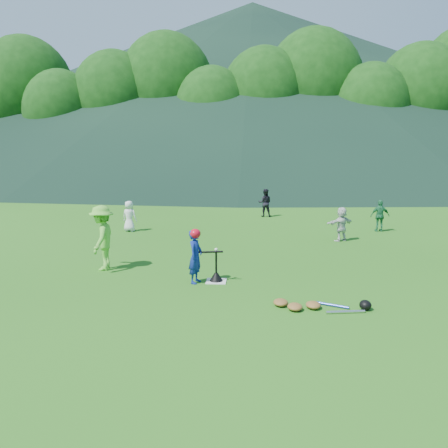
% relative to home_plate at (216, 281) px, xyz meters
% --- Properties ---
extents(ground, '(120.00, 120.00, 0.00)m').
position_rel_home_plate_xyz_m(ground, '(0.00, 0.00, -0.01)').
color(ground, '#246116').
rests_on(ground, ground).
extents(home_plate, '(0.45, 0.45, 0.02)m').
position_rel_home_plate_xyz_m(home_plate, '(0.00, 0.00, 0.00)').
color(home_plate, silver).
rests_on(home_plate, ground).
extents(baseball, '(0.08, 0.08, 0.08)m').
position_rel_home_plate_xyz_m(baseball, '(0.00, 0.00, 0.73)').
color(baseball, white).
rests_on(baseball, batting_tee).
extents(batter_child, '(0.38, 0.49, 1.19)m').
position_rel_home_plate_xyz_m(batter_child, '(-0.45, -0.11, 0.59)').
color(batter_child, navy).
rests_on(batter_child, ground).
extents(adult_coach, '(0.66, 1.07, 1.60)m').
position_rel_home_plate_xyz_m(adult_coach, '(-2.89, 0.83, 0.79)').
color(adult_coach, '#67C539').
rests_on(adult_coach, ground).
extents(fielder_a, '(0.62, 0.48, 1.12)m').
position_rel_home_plate_xyz_m(fielder_a, '(-3.71, 6.02, 0.55)').
color(fielder_a, silver).
rests_on(fielder_a, ground).
extents(fielder_b, '(0.62, 0.49, 1.24)m').
position_rel_home_plate_xyz_m(fielder_b, '(1.31, 10.02, 0.61)').
color(fielder_b, black).
rests_on(fielder_b, ground).
extents(fielder_c, '(0.69, 0.32, 1.16)m').
position_rel_home_plate_xyz_m(fielder_c, '(5.41, 6.62, 0.57)').
color(fielder_c, '#217041').
rests_on(fielder_c, ground).
extents(fielder_d, '(1.05, 0.83, 1.12)m').
position_rel_home_plate_xyz_m(fielder_d, '(3.67, 4.78, 0.55)').
color(fielder_d, silver).
rests_on(fielder_d, ground).
extents(batting_tee, '(0.30, 0.30, 0.68)m').
position_rel_home_plate_xyz_m(batting_tee, '(0.00, 0.00, 0.12)').
color(batting_tee, black).
rests_on(batting_tee, home_plate).
extents(batter_gear, '(0.73, 0.26, 0.56)m').
position_rel_home_plate_xyz_m(batter_gear, '(-0.43, -0.11, 1.07)').
color(batter_gear, red).
rests_on(batter_gear, ground).
extents(equipment_pile, '(1.80, 0.60, 0.19)m').
position_rel_home_plate_xyz_m(equipment_pile, '(1.96, -1.57, 0.06)').
color(equipment_pile, olive).
rests_on(equipment_pile, ground).
extents(outfield_fence, '(70.07, 0.08, 1.33)m').
position_rel_home_plate_xyz_m(outfield_fence, '(0.00, 28.00, 0.69)').
color(outfield_fence, gray).
rests_on(outfield_fence, ground).
extents(tree_line, '(70.04, 11.40, 14.82)m').
position_rel_home_plate_xyz_m(tree_line, '(0.20, 33.83, 8.20)').
color(tree_line, '#382314').
rests_on(tree_line, ground).
extents(distant_hills, '(155.00, 140.00, 32.00)m').
position_rel_home_plate_xyz_m(distant_hills, '(-7.63, 81.81, 14.97)').
color(distant_hills, black).
rests_on(distant_hills, ground).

